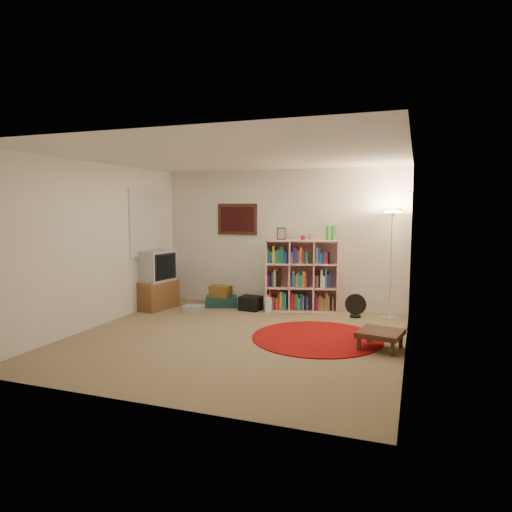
% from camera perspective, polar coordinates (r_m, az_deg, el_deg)
% --- Properties ---
extents(room, '(4.54, 4.54, 2.54)m').
position_cam_1_polar(room, '(6.28, -3.00, 1.01)').
color(room, '#887150').
rests_on(room, ground).
extents(bookshelf, '(1.30, 0.66, 1.50)m').
position_cam_1_polar(bookshelf, '(8.06, 5.57, -2.58)').
color(bookshelf, '#FFB1AA').
rests_on(bookshelf, ground).
extents(floor_lamp, '(0.43, 0.43, 1.80)m').
position_cam_1_polar(floor_lamp, '(7.67, 16.63, 3.42)').
color(floor_lamp, white).
rests_on(floor_lamp, ground).
extents(floor_fan, '(0.35, 0.21, 0.40)m').
position_cam_1_polar(floor_fan, '(7.77, 12.33, -6.08)').
color(floor_fan, black).
rests_on(floor_fan, ground).
extents(tv_stand, '(0.64, 0.81, 1.06)m').
position_cam_1_polar(tv_stand, '(8.41, -12.46, -3.01)').
color(tv_stand, brown).
rests_on(tv_stand, ground).
extents(dvd_box, '(0.36, 0.32, 0.11)m').
position_cam_1_polar(dvd_box, '(8.13, -7.80, -6.50)').
color(dvd_box, '#B2B1B6').
rests_on(dvd_box, ground).
extents(suitcase, '(0.65, 0.53, 0.18)m').
position_cam_1_polar(suitcase, '(8.49, -4.34, -5.68)').
color(suitcase, '#153B34').
rests_on(suitcase, ground).
extents(wicker_basket, '(0.37, 0.27, 0.21)m').
position_cam_1_polar(wicker_basket, '(8.43, -4.45, -4.42)').
color(wicker_basket, brown).
rests_on(wicker_basket, suitcase).
extents(duffel_bag, '(0.40, 0.34, 0.25)m').
position_cam_1_polar(duffel_bag, '(8.15, -0.67, -5.91)').
color(duffel_bag, black).
rests_on(duffel_bag, ground).
extents(paper_towel, '(0.13, 0.13, 0.26)m').
position_cam_1_polar(paper_towel, '(7.98, 1.54, -6.13)').
color(paper_towel, white).
rests_on(paper_towel, ground).
extents(red_rug, '(1.82, 1.82, 0.02)m').
position_cam_1_polar(red_rug, '(6.51, 7.61, -10.09)').
color(red_rug, maroon).
rests_on(red_rug, ground).
extents(side_table, '(0.62, 0.62, 0.24)m').
position_cam_1_polar(side_table, '(6.14, 15.30, -9.36)').
color(side_table, '#341A12').
rests_on(side_table, ground).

